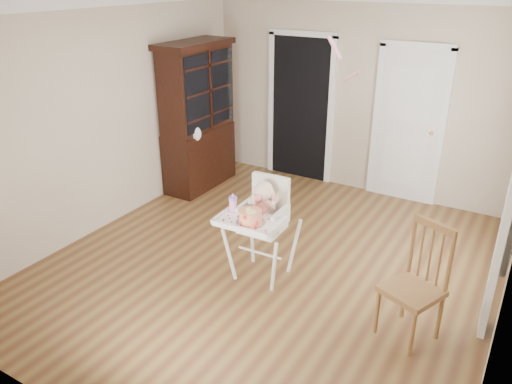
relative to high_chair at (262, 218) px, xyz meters
The scene contains 14 objects.
floor 0.72m from the high_chair, 95.05° to the left, with size 5.00×5.00×0.00m, color brown.
ceiling 2.04m from the high_chair, 95.05° to the left, with size 5.00×5.00×0.00m, color white.
wall_back 2.82m from the high_chair, 90.44° to the left, with size 4.50×4.50×0.00m, color beige.
wall_left 2.38m from the high_chair, behind, with size 5.00×5.00×0.00m, color beige.
crown_molding 1.98m from the high_chair, 95.05° to the left, with size 4.50×5.00×0.12m, color white, non-canonical shape.
doorway 2.91m from the high_chair, 108.69° to the left, with size 1.06×0.05×2.22m.
closet_door 2.82m from the high_chair, 75.95° to the left, with size 0.96×0.09×2.13m.
high_chair is the anchor object (origin of this frame).
baby 0.15m from the high_chair, 88.51° to the left, with size 0.31×0.23×0.46m.
cake 0.33m from the high_chair, 81.77° to the right, with size 0.28×0.28×0.13m.
sippy_cup 0.33m from the high_chair, 145.81° to the right, with size 0.08×0.08×0.20m.
china_cabinet 2.62m from the high_chair, 140.61° to the left, with size 0.55×1.24×2.09m.
dining_chair 1.59m from the high_chair, ahead, with size 0.57×0.57×1.06m.
streamer 1.77m from the high_chair, 51.24° to the left, with size 0.03×0.50×0.02m, color pink, non-canonical shape.
Camera 1 is at (2.24, -4.10, 2.95)m, focal length 35.00 mm.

